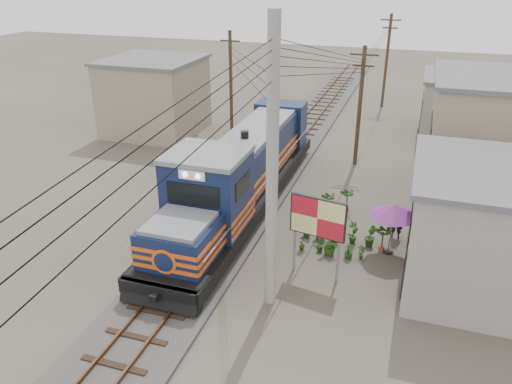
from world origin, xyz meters
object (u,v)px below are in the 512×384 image
(market_umbrella, at_px, (394,210))
(vendor, at_px, (397,222))
(locomotive, at_px, (241,175))
(billboard, at_px, (318,220))

(market_umbrella, height_order, vendor, market_umbrella)
(locomotive, relative_size, market_umbrella, 7.46)
(locomotive, distance_m, vendor, 7.56)
(locomotive, distance_m, market_umbrella, 7.54)
(locomotive, bearing_deg, market_umbrella, -14.64)
(billboard, bearing_deg, market_umbrella, 56.35)
(locomotive, relative_size, billboard, 5.07)
(market_umbrella, bearing_deg, billboard, -134.06)
(market_umbrella, bearing_deg, locomotive, 165.36)
(market_umbrella, distance_m, vendor, 1.87)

